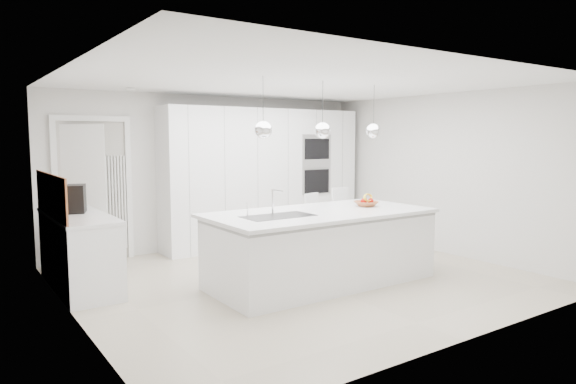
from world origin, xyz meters
TOP-DOWN VIEW (x-y plane):
  - floor at (0.00, 0.00)m, footprint 5.50×5.50m
  - wall_back at (0.00, 2.50)m, footprint 5.50×0.00m
  - wall_left at (-2.75, 0.00)m, footprint 0.00×5.00m
  - ceiling at (0.00, 0.00)m, footprint 5.50×5.50m
  - tall_cabinets at (0.80, 2.20)m, footprint 3.60×0.60m
  - oven_stack at (1.70, 1.89)m, footprint 0.62×0.04m
  - doorway_frame at (-1.95, 2.47)m, footprint 1.11×0.08m
  - hallway_door at (-2.20, 2.42)m, footprint 0.76×0.38m
  - radiator at (-1.63, 2.46)m, footprint 0.32×0.04m
  - left_base_cabinets at (-2.45, 1.20)m, footprint 0.60×1.80m
  - left_worktop at (-2.45, 1.20)m, footprint 0.62×1.82m
  - oak_backsplash at (-2.74, 1.20)m, footprint 0.02×1.80m
  - island_base at (0.10, -0.30)m, footprint 2.80×1.20m
  - island_worktop at (0.10, -0.25)m, footprint 2.84×1.40m
  - island_sink at (-0.55, -0.30)m, footprint 0.84×0.44m
  - island_tap at (-0.50, -0.10)m, footprint 0.02×0.02m
  - pendant_left at (-0.75, -0.30)m, footprint 0.20×0.20m
  - pendant_mid at (0.10, -0.30)m, footprint 0.20×0.20m
  - pendant_right at (0.95, -0.30)m, footprint 0.20×0.20m
  - fruit_bowl at (0.89, -0.24)m, footprint 0.32×0.32m
  - espresso_machine at (-2.43, 1.34)m, footprint 0.30×0.37m
  - bar_stool_left at (0.78, 0.69)m, footprint 0.45×0.53m
  - bar_stool_right at (1.32, 0.67)m, footprint 0.38×0.50m
  - apple_a at (0.96, -0.26)m, footprint 0.08×0.08m
  - apple_b at (0.83, -0.26)m, footprint 0.08×0.08m
  - apple_c at (0.92, -0.18)m, footprint 0.08×0.08m
  - banana_bunch at (0.90, -0.27)m, footprint 0.25×0.18m

SIDE VIEW (x-z plane):
  - floor at x=0.00m, z-range 0.00..0.00m
  - left_base_cabinets at x=-2.45m, z-range 0.00..0.86m
  - island_base at x=0.10m, z-range 0.00..0.86m
  - bar_stool_left at x=0.78m, z-range 0.00..0.98m
  - bar_stool_right at x=1.32m, z-range 0.00..1.04m
  - island_sink at x=-0.55m, z-range 0.73..0.91m
  - radiator at x=-1.63m, z-range 0.15..1.55m
  - left_worktop at x=-2.45m, z-range 0.86..0.90m
  - island_worktop at x=0.10m, z-range 0.86..0.90m
  - fruit_bowl at x=0.89m, z-range 0.90..0.97m
  - apple_a at x=0.96m, z-range 0.93..1.01m
  - apple_c at x=0.92m, z-range 0.93..1.01m
  - apple_b at x=0.83m, z-range 0.93..1.01m
  - hallway_door at x=-2.20m, z-range 0.00..2.00m
  - banana_bunch at x=0.90m, z-range 0.91..1.13m
  - doorway_frame at x=-1.95m, z-range -0.04..2.09m
  - island_tap at x=-0.50m, z-range 0.90..1.20m
  - espresso_machine at x=-2.43m, z-range 0.90..1.24m
  - tall_cabinets at x=0.80m, z-range 0.00..2.30m
  - oak_backsplash at x=-2.74m, z-range 0.90..1.40m
  - wall_back at x=0.00m, z-range -1.50..4.00m
  - wall_left at x=-2.75m, z-range -1.25..3.75m
  - oven_stack at x=1.70m, z-range 0.83..1.88m
  - pendant_left at x=-0.75m, z-range 1.80..2.00m
  - pendant_mid at x=0.10m, z-range 1.80..2.00m
  - pendant_right at x=0.95m, z-range 1.80..2.00m
  - ceiling at x=0.00m, z-range 2.50..2.50m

